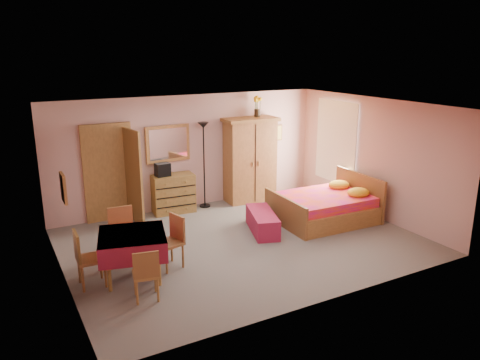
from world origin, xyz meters
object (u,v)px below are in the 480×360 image
chest_of_drawers (173,194)px  floor_lamp (204,165)px  stereo (163,170)px  dining_table (133,256)px  sunflower_vase (257,106)px  chair_south (146,273)px  bed (324,200)px  bench (262,222)px  wardrobe (250,160)px  chair_west (91,258)px  wall_mirror (168,144)px  chair_north (124,236)px  chair_east (169,243)px

chest_of_drawers → floor_lamp: size_ratio=0.47×
stereo → dining_table: stereo is taller
floor_lamp → dining_table: (-2.49, -2.69, -0.62)m
sunflower_vase → chair_south: 5.55m
bed → bench: size_ratio=1.66×
chest_of_drawers → dining_table: chest_of_drawers is taller
bed → bench: bed is taller
floor_lamp → sunflower_vase: sunflower_vase is taller
sunflower_vase → chair_south: sunflower_vase is taller
wardrobe → chair_west: (-4.30, -2.54, -0.56)m
floor_lamp → wardrobe: bearing=-4.6°
sunflower_vase → wall_mirror: bearing=175.1°
wall_mirror → chair_west: 3.83m
bench → dining_table: size_ratio=1.19×
sunflower_vase → stereo: bearing=-179.5°
chest_of_drawers → stereo: stereo is taller
bed → chest_of_drawers: bearing=144.2°
chest_of_drawers → chair_north: (-1.67, -1.98, 0.03)m
floor_lamp → chair_south: bearing=-126.3°
wall_mirror → bed: (2.63, -2.27, -1.08)m
dining_table → chair_south: chair_south is taller
chest_of_drawers → wall_mirror: size_ratio=0.89×
dining_table → chair_east: chair_east is taller
bench → chair_north: (-2.82, -0.02, 0.27)m
dining_table → chair_west: bearing=174.9°
chest_of_drawers → chair_west: bearing=-127.6°
bench → floor_lamp: bearing=100.6°
bench → chair_east: bearing=-164.2°
wardrobe → bed: 2.17m
bed → chair_south: bed is taller
stereo → sunflower_vase: bearing=0.5°
chair_south → stereo: bearing=77.7°
floor_lamp → bench: bearing=-79.4°
wall_mirror → chest_of_drawers: bearing=-94.3°
sunflower_vase → chair_west: sunflower_vase is taller
wardrobe → chest_of_drawers: bearing=-179.3°
chair_north → chair_west: (-0.68, -0.63, -0.01)m
stereo → chair_east: (-0.85, -2.60, -0.57)m
chair_east → bench: bearing=-88.2°
wall_mirror → chair_north: size_ratio=1.11×
dining_table → chair_north: size_ratio=1.10×
bed → chair_south: bearing=-160.5°
chest_of_drawers → sunflower_vase: 2.86m
chair_south → bed: bearing=28.9°
wardrobe → chair_north: bearing=-149.3°
chest_of_drawers → chair_north: chair_north is taller
chest_of_drawers → bed: bearing=-33.6°
chair_west → chest_of_drawers: bearing=139.4°
wall_mirror → dining_table: 3.55m
bench → chair_north: bearing=-179.7°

